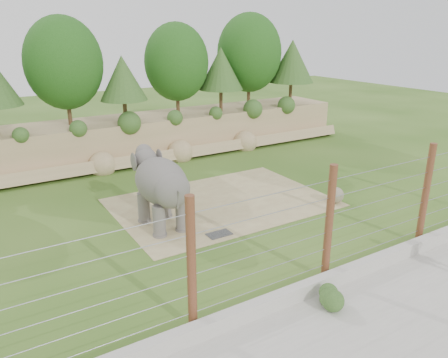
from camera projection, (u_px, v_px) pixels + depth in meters
ground at (249, 228)px, 18.37m from camera, size 90.00×90.00×0.00m
back_embankment at (144, 95)px, 27.57m from camera, size 30.00×5.52×8.77m
dirt_patch at (222, 203)px, 21.03m from camera, size 10.00×7.00×0.02m
drain_grate at (219, 234)px, 17.76m from camera, size 1.00×0.60×0.03m
elephant at (161, 192)px, 18.07m from camera, size 1.65×3.85×3.11m
stone_ball at (336, 195)px, 20.88m from camera, size 0.77×0.77×0.77m
retaining_wall at (336, 278)px, 14.26m from camera, size 26.00×0.35×0.50m
walkway at (385, 317)px, 12.73m from camera, size 26.00×4.00×0.01m
barrier_fence at (329, 224)px, 14.09m from camera, size 20.26×0.26×4.00m
walkway_shrub at (331, 296)px, 13.08m from camera, size 0.70×0.70×0.70m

